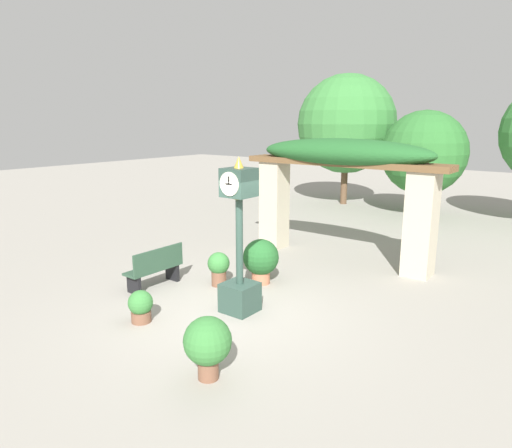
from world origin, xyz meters
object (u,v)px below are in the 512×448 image
Objects in this scene: pedestal_clock at (239,248)px; potted_plant_far_left at (261,259)px; potted_plant_near_right at (208,343)px; potted_plant_far_right at (141,306)px; potted_plant_near_left at (219,267)px; park_bench at (155,268)px.

potted_plant_far_left is (-0.61, 1.46, -0.67)m from pedestal_clock.
potted_plant_near_right is at bearing -63.81° from potted_plant_far_left.
potted_plant_near_right is at bearing -61.32° from pedestal_clock.
potted_plant_far_left reaches higher than potted_plant_far_right.
potted_plant_far_right is (0.15, -2.24, -0.12)m from potted_plant_near_left.
potted_plant_far_left is 1.70× the size of potted_plant_far_right.
potted_plant_far_left is 2.97m from potted_plant_far_right.
pedestal_clock is at bearing -67.51° from potted_plant_far_left.
park_bench is at bearing -137.65° from potted_plant_near_left.
park_bench is (-3.39, 1.94, -0.11)m from potted_plant_near_right.
potted_plant_near_left is 1.36m from park_bench.
pedestal_clock is 1.69m from potted_plant_near_left.
potted_plant_far_left is at bearing 133.95° from park_bench.
pedestal_clock is 2.45m from potted_plant_near_right.
potted_plant_far_left is at bearing 116.19° from potted_plant_near_right.
potted_plant_far_right is at bearing -127.29° from pedestal_clock.
potted_plant_near_left is 2.25m from potted_plant_far_right.
pedestal_clock is 4.95× the size of potted_plant_far_right.
potted_plant_near_right is at bearing -15.40° from potted_plant_far_right.
pedestal_clock reaches higher than potted_plant_far_right.
potted_plant_far_left is (0.64, 0.67, 0.14)m from potted_plant_near_left.
potted_plant_near_right is (2.38, -2.85, 0.11)m from potted_plant_near_left.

